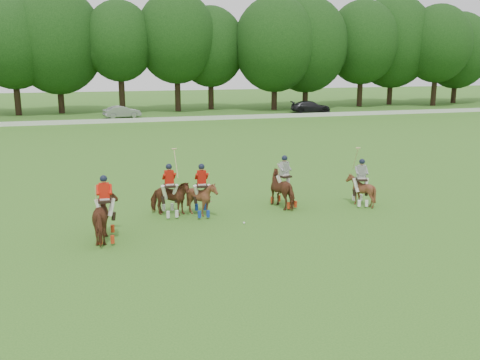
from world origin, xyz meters
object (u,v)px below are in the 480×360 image
object	(u,v)px
polo_red_a	(106,217)
polo_stripe_b	(361,189)
car_right	(311,107)
polo_red_c	(202,197)
polo_red_b	(170,198)
car_mid	(122,112)
polo_stripe_a	(284,188)
polo_ball	(244,223)

from	to	relation	value
polo_red_a	polo_stripe_b	world-z (taller)	polo_stripe_b
car_right	polo_red_c	distance (m)	43.75
car_right	polo_stripe_b	world-z (taller)	polo_stripe_b
polo_red_b	polo_red_c	size ratio (longest dim) A/B	1.25
car_mid	polo_stripe_b	distance (m)	39.57
polo_stripe_a	polo_stripe_b	world-z (taller)	polo_stripe_b
car_right	polo_stripe_a	distance (m)	41.74
polo_stripe_a	polo_ball	bearing A→B (deg)	-140.55
polo_red_c	polo_ball	size ratio (longest dim) A/B	24.51
car_right	polo_ball	xyz separation A→B (m)	(-19.58, -40.00, -0.64)
car_mid	polo_red_b	distance (m)	38.08
polo_stripe_a	polo_ball	xyz separation A→B (m)	(-2.39, -1.97, -0.79)
car_mid	polo_stripe_b	size ratio (longest dim) A/B	1.49
polo_red_a	polo_red_b	size ratio (longest dim) A/B	0.87
polo_ball	polo_red_c	bearing A→B (deg)	130.66
polo_red_a	polo_stripe_b	bearing A→B (deg)	9.32
polo_red_b	polo_stripe_b	size ratio (longest dim) A/B	1.04
car_mid	car_right	xyz separation A→B (m)	(22.06, 0.00, 0.03)
car_mid	polo_stripe_a	size ratio (longest dim) A/B	1.71
polo_red_b	car_right	bearing A→B (deg)	59.70
polo_stripe_a	polo_stripe_b	xyz separation A→B (m)	(3.39, -0.66, -0.10)
car_right	polo_red_a	distance (m)	47.56
car_mid	car_right	distance (m)	22.06
car_right	polo_red_c	bearing A→B (deg)	163.20
polo_red_b	polo_ball	distance (m)	3.37
polo_red_a	polo_ball	distance (m)	5.41
polo_red_c	polo_stripe_b	distance (m)	7.15
polo_red_a	polo_red_c	distance (m)	4.48
polo_stripe_a	polo_red_b	bearing A→B (deg)	-179.52
car_mid	polo_red_a	distance (m)	40.62
car_mid	car_right	size ratio (longest dim) A/B	0.84
polo_red_b	polo_ball	xyz separation A→B (m)	(2.67, -1.92, -0.73)
car_right	polo_stripe_a	xyz separation A→B (m)	(-17.19, -38.03, 0.15)
polo_red_a	polo_ball	bearing A→B (deg)	5.56
polo_red_c	polo_red_b	bearing A→B (deg)	165.79
polo_stripe_b	polo_ball	distance (m)	5.96
car_right	polo_red_b	world-z (taller)	polo_red_b
polo_red_a	polo_ball	world-z (taller)	polo_red_a
car_mid	polo_red_a	bearing A→B (deg)	162.08
polo_red_b	polo_stripe_a	xyz separation A→B (m)	(5.05, 0.04, 0.05)
polo_red_a	polo_ball	xyz separation A→B (m)	(5.32, 0.52, -0.84)
polo_red_c	polo_ball	world-z (taller)	polo_red_c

